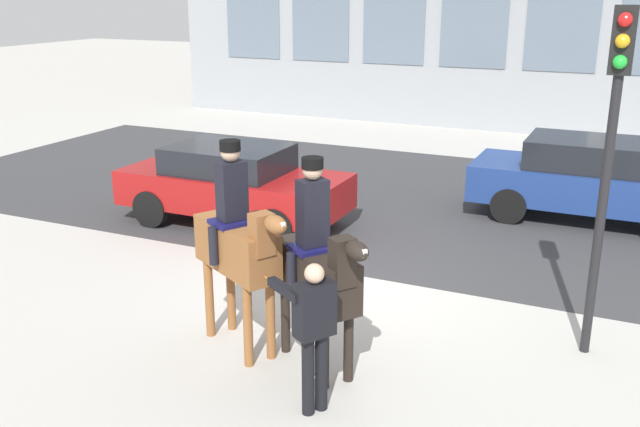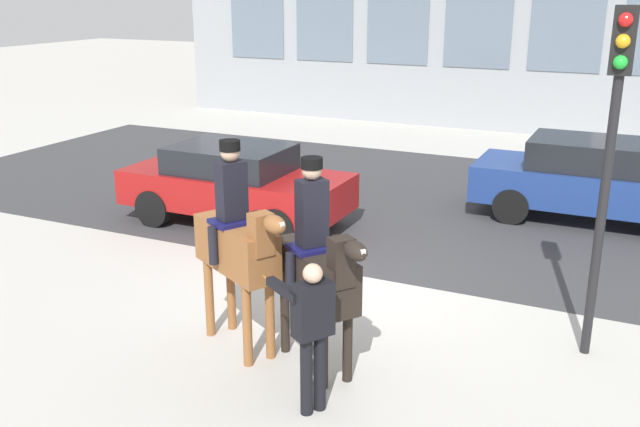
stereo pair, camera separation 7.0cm
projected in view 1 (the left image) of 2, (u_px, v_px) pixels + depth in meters
ground_plane at (345, 288)px, 10.46m from camera, size 80.00×80.00×0.00m
road_surface at (435, 202)px, 14.58m from camera, size 22.83×8.50×0.01m
mounted_horse_lead at (238, 243)px, 8.33m from camera, size 1.62×1.10×2.56m
mounted_horse_companion at (317, 268)px, 7.92m from camera, size 1.54×1.25×2.47m
pedestrian_bystander at (313, 326)px, 7.14m from camera, size 0.91×0.47×1.64m
street_car_near_lane at (233, 183)px, 13.09m from camera, size 4.18×1.83×1.46m
street_car_far_lane at (590, 179)px, 13.27m from camera, size 4.31×1.81×1.55m
traffic_light at (612, 131)px, 7.81m from camera, size 0.24×0.29×4.04m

